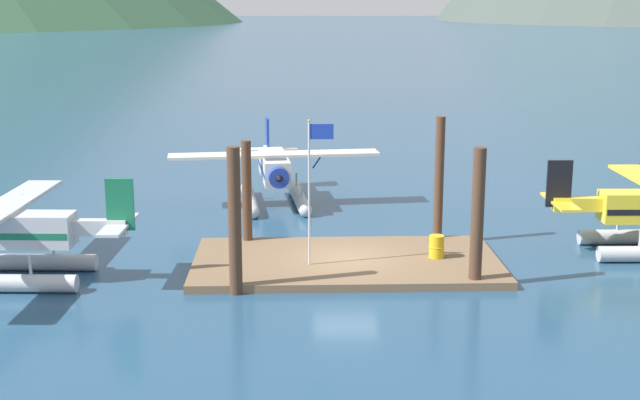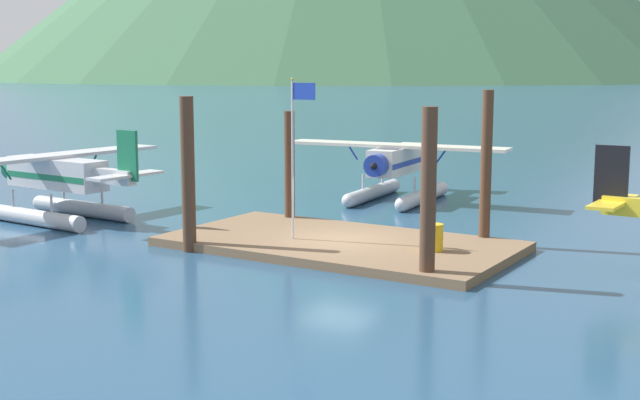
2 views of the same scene
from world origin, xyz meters
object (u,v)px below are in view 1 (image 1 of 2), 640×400
at_px(fuel_drum, 437,246).
at_px(seaplane_silver_port_aft, 7,239).
at_px(seaplane_cream_bow_left, 274,174).
at_px(flagpole, 313,175).

height_order(fuel_drum, seaplane_silver_port_aft, seaplane_silver_port_aft).
bearing_deg(fuel_drum, seaplane_cream_bow_left, 121.98).
relative_size(fuel_drum, seaplane_cream_bow_left, 0.08).
bearing_deg(flagpole, seaplane_silver_port_aft, -176.54).
bearing_deg(fuel_drum, flagpole, -171.21).
xyz_separation_m(flagpole, seaplane_silver_port_aft, (-11.12, -0.67, -2.18)).
height_order(fuel_drum, seaplane_cream_bow_left, seaplane_cream_bow_left).
bearing_deg(seaplane_cream_bow_left, fuel_drum, -58.02).
distance_m(flagpole, seaplane_silver_port_aft, 11.35).
height_order(seaplane_silver_port_aft, seaplane_cream_bow_left, same).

